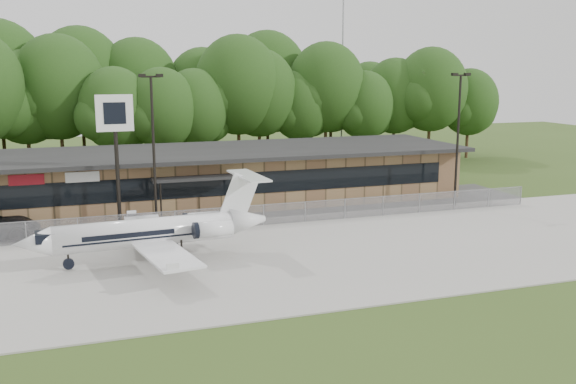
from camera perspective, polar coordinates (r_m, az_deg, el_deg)
name	(u,v)px	position (r m, az deg, el deg)	size (l,w,h in m)	color
ground	(316,306)	(29.53, 2.49, -10.07)	(160.00, 160.00, 0.00)	#364F1C
apron	(265,257)	(36.69, -2.05, -5.76)	(64.00, 18.00, 0.08)	#9E9B93
parking_lot	(220,214)	(47.47, -6.05, -1.95)	(50.00, 9.00, 0.06)	#383835
terminal	(207,176)	(51.31, -7.20, 1.44)	(41.00, 11.65, 4.30)	olive
fence	(235,217)	(43.03, -4.74, -2.26)	(46.00, 0.04, 1.52)	gray
treeline	(171,98)	(68.48, -10.39, 8.21)	(72.00, 12.00, 15.00)	#173310
radio_mast	(343,52)	(80.36, 4.88, 12.30)	(0.20, 0.20, 25.00)	gray
light_pole_mid	(153,140)	(42.72, -11.88, 4.53)	(1.55, 0.30, 10.23)	black
light_pole_right	(458,129)	(50.85, 14.89, 5.40)	(1.55, 0.30, 10.23)	black
business_jet	(154,233)	(36.18, -11.79, -3.55)	(13.86, 12.35, 4.67)	white
pole_sign	(115,128)	(42.72, -15.11, 5.54)	(2.35, 0.38, 8.93)	black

